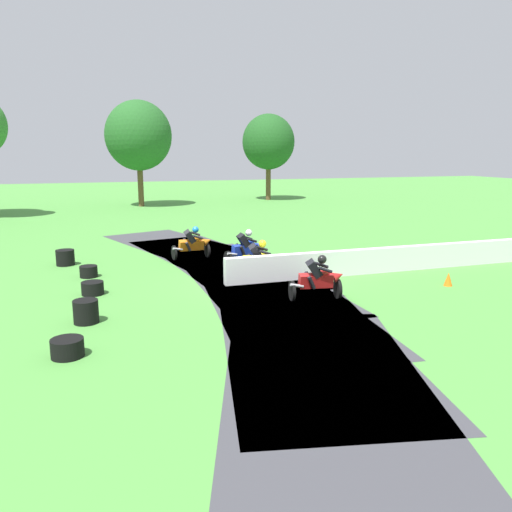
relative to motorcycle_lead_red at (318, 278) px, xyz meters
name	(u,v)px	position (x,y,z in m)	size (l,w,h in m)	color
ground_plane	(257,283)	(-1.09, 2.50, -0.66)	(120.00, 120.00, 0.00)	#4C933D
track_asphalt	(240,284)	(-1.66, 2.50, -0.65)	(6.87, 25.51, 0.01)	#3D3D42
safety_barrier	(403,258)	(4.60, 2.55, -0.21)	(0.30, 13.58, 0.90)	white
motorcycle_lead_red	(318,278)	(0.00, 0.00, 0.00)	(1.71, 0.89, 1.43)	black
motorcycle_chase_yellow	(259,260)	(-0.80, 3.07, -0.01)	(1.69, 0.79, 1.43)	black
motorcycle_trailing_blue	(246,248)	(-0.60, 5.26, 0.01)	(1.69, 0.95, 1.42)	black
motorcycle_fourth_orange	(193,243)	(-2.34, 6.98, -0.01)	(1.68, 0.88, 1.43)	black
tire_stack_near	(67,348)	(-6.90, -2.24, -0.46)	(0.70, 0.70, 0.40)	black
tire_stack_mid_a	(86,312)	(-6.52, -0.04, -0.36)	(0.63, 0.63, 0.60)	black
tire_stack_mid_b	(93,288)	(-6.33, 2.68, -0.46)	(0.67, 0.67, 0.40)	black
tire_stack_far	(89,271)	(-6.43, 5.06, -0.46)	(0.60, 0.60, 0.40)	black
tire_stack_extra_a	(65,258)	(-7.26, 7.34, -0.36)	(0.69, 0.69, 0.60)	black
traffic_cone	(448,279)	(4.73, 0.17, -0.44)	(0.28, 0.28, 0.44)	orange
tree_far_right	(268,142)	(9.21, 30.51, 4.45)	(4.62, 4.62, 7.55)	brown
tree_behind_barrier	(138,136)	(-2.27, 28.37, 4.83)	(5.13, 5.13, 8.20)	brown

